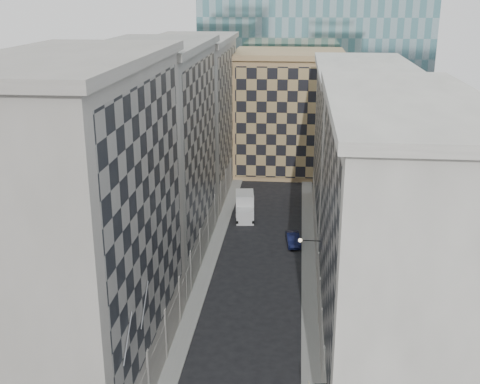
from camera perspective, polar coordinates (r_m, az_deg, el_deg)
The scene contains 12 objects.
sidewalk_west at distance 62.93m, azimuth -3.13°, elevation -7.26°, with size 1.50×100.00×0.15m, color gray.
sidewalk_east at distance 62.31m, azimuth 6.55°, elevation -7.64°, with size 1.50×100.00×0.15m, color gray.
bldg_left_a at distance 42.70m, azimuth -14.79°, elevation -3.52°, with size 10.80×22.80×23.70m.
bldg_left_b at distance 62.86m, azimuth -7.98°, elevation 3.50°, with size 10.80×22.80×22.70m.
bldg_left_c at distance 83.95m, azimuth -4.51°, elevation 7.04°, with size 10.80×22.80×21.70m.
bldg_right_a at distance 44.97m, azimuth 14.42°, elevation -4.42°, with size 10.80×26.80×20.70m.
bldg_right_b at distance 70.58m, azimuth 11.33°, elevation 3.73°, with size 10.80×28.80×19.70m.
tan_block at distance 95.61m, azimuth 4.56°, elevation 7.59°, with size 16.80×14.80×18.80m.
flagpoles_left at distance 38.61m, azimuth -9.78°, elevation -11.92°, with size 0.10×6.33×2.33m.
bracket_lamp at distance 54.29m, azimuth 5.92°, elevation -4.58°, with size 1.98×0.36×0.36m.
box_truck at distance 76.42m, azimuth 0.45°, elevation -1.46°, with size 2.86×5.76×3.04m.
dark_car at distance 68.72m, azimuth 5.04°, elevation -4.48°, with size 1.40×4.02×1.32m, color #0F1439.
Camera 1 is at (3.71, -26.00, 27.35)m, focal length 45.00 mm.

